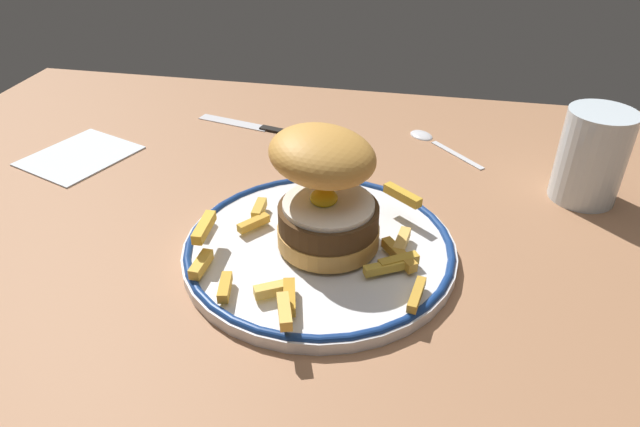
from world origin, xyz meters
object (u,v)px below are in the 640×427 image
object	(u,v)px
burger	(326,187)
knife	(264,127)
napkin	(80,155)
water_glass	(590,162)
spoon	(429,137)
dinner_plate	(320,246)

from	to	relation	value
burger	knife	size ratio (longest dim) A/B	0.66
burger	napkin	distance (cm)	37.86
water_glass	napkin	distance (cm)	61.62
napkin	spoon	bearing A→B (deg)	17.50
burger	water_glass	size ratio (longest dim) A/B	1.13
burger	dinner_plate	bearing A→B (deg)	-119.41
dinner_plate	knife	bearing A→B (deg)	116.62
napkin	burger	bearing A→B (deg)	-20.88
dinner_plate	burger	bearing A→B (deg)	60.59
dinner_plate	water_glass	size ratio (longest dim) A/B	2.54
dinner_plate	spoon	xyz separation A→B (cm)	(9.52, 27.83, -0.48)
dinner_plate	burger	xyz separation A→B (cm)	(0.40, 0.72, 6.26)
dinner_plate	spoon	distance (cm)	29.41
water_glass	napkin	bearing A→B (deg)	-178.00
spoon	knife	bearing A→B (deg)	-177.37
dinner_plate	napkin	distance (cm)	37.12
spoon	burger	bearing A→B (deg)	-108.59
water_glass	napkin	xyz separation A→B (cm)	(-61.43, -2.15, -4.26)
dinner_plate	water_glass	xyz separation A→B (cm)	(27.05, 16.13, 3.63)
knife	spoon	bearing A→B (deg)	2.63
dinner_plate	burger	size ratio (longest dim) A/B	2.24
water_glass	knife	bearing A→B (deg)	165.26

